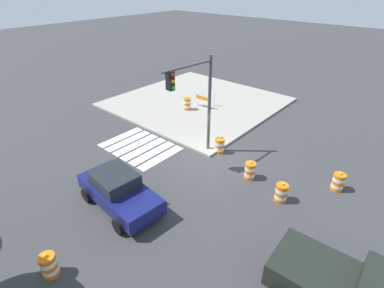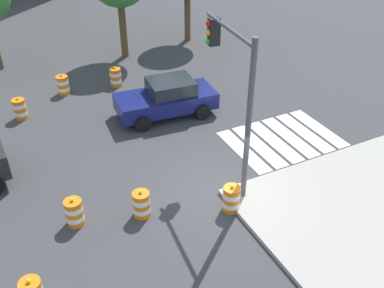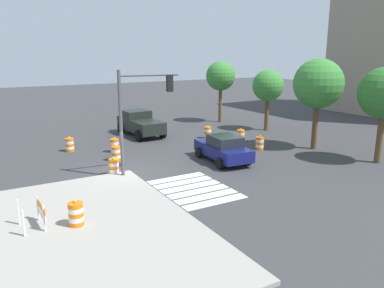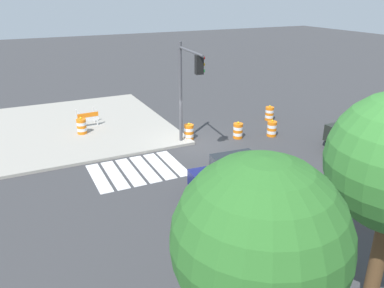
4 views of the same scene
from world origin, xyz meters
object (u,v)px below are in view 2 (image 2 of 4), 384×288
(traffic_barrel_crosswalk_end, at_px, (141,204))
(traffic_barrel_median_near, at_px, (116,77))
(traffic_barrel_opposite_curb, at_px, (74,212))
(traffic_barrel_lane_center, at_px, (63,85))
(traffic_light_pole, at_px, (233,79))
(traffic_barrel_far_curb, at_px, (20,109))
(sports_car, at_px, (167,98))
(traffic_barrel_near_corner, at_px, (231,199))

(traffic_barrel_crosswalk_end, bearing_deg, traffic_barrel_median_near, 76.30)
(traffic_barrel_crosswalk_end, height_order, traffic_barrel_opposite_curb, same)
(traffic_barrel_lane_center, distance_m, traffic_light_pole, 10.59)
(traffic_barrel_crosswalk_end, distance_m, traffic_barrel_lane_center, 9.70)
(traffic_barrel_far_curb, xyz_separation_m, traffic_barrel_lane_center, (2.21, 1.51, 0.00))
(sports_car, distance_m, traffic_barrel_far_curb, 6.41)
(traffic_barrel_near_corner, distance_m, traffic_barrel_crosswalk_end, 2.89)
(traffic_barrel_near_corner, height_order, traffic_barrel_opposite_curb, same)
(traffic_barrel_crosswalk_end, height_order, traffic_barrel_median_near, same)
(traffic_barrel_median_near, bearing_deg, traffic_barrel_lane_center, 173.65)
(traffic_barrel_crosswalk_end, bearing_deg, traffic_barrel_far_curb, 106.70)
(sports_car, height_order, traffic_barrel_far_curb, sports_car)
(traffic_barrel_crosswalk_end, xyz_separation_m, traffic_barrel_far_curb, (-2.46, 8.18, 0.00))
(traffic_barrel_lane_center, relative_size, traffic_barrel_opposite_curb, 1.00)
(traffic_light_pole, bearing_deg, traffic_barrel_far_curb, 126.93)
(traffic_barrel_crosswalk_end, bearing_deg, traffic_barrel_lane_center, 91.42)
(traffic_barrel_crosswalk_end, relative_size, traffic_barrel_median_near, 1.00)
(traffic_light_pole, bearing_deg, sports_car, 90.16)
(traffic_barrel_opposite_curb, bearing_deg, traffic_barrel_lane_center, 79.06)
(traffic_barrel_near_corner, bearing_deg, traffic_barrel_crosswalk_end, 158.63)
(sports_car, relative_size, traffic_barrel_near_corner, 4.35)
(sports_car, xyz_separation_m, traffic_barrel_near_corner, (-0.71, -6.66, -0.36))
(traffic_barrel_lane_center, distance_m, traffic_barrel_opposite_curb, 9.28)
(sports_car, distance_m, traffic_barrel_opposite_curb, 7.39)
(sports_car, height_order, traffic_barrel_crosswalk_end, sports_car)
(sports_car, distance_m, traffic_barrel_median_near, 3.97)
(traffic_barrel_lane_center, xyz_separation_m, traffic_light_pole, (3.65, -9.32, 3.46))
(sports_car, distance_m, traffic_barrel_lane_center, 5.48)
(traffic_barrel_opposite_curb, relative_size, traffic_light_pole, 0.19)
(traffic_barrel_median_near, height_order, traffic_barrel_opposite_curb, same)
(traffic_barrel_near_corner, bearing_deg, sports_car, 83.93)
(traffic_barrel_lane_center, bearing_deg, sports_car, -48.27)
(traffic_barrel_near_corner, height_order, traffic_barrel_crosswalk_end, same)
(traffic_barrel_near_corner, height_order, traffic_barrel_far_curb, same)
(traffic_barrel_far_curb, bearing_deg, traffic_barrel_opposite_curb, -86.58)
(traffic_barrel_near_corner, relative_size, traffic_barrel_crosswalk_end, 1.00)
(traffic_barrel_near_corner, relative_size, traffic_barrel_median_near, 1.00)
(traffic_barrel_near_corner, xyz_separation_m, traffic_barrel_crosswalk_end, (-2.69, 1.05, 0.00))
(traffic_barrel_median_near, height_order, traffic_barrel_lane_center, same)
(traffic_barrel_near_corner, distance_m, traffic_light_pole, 3.81)
(sports_car, bearing_deg, traffic_barrel_far_curb, 156.28)
(sports_car, xyz_separation_m, traffic_barrel_median_near, (-1.10, 3.80, -0.36))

